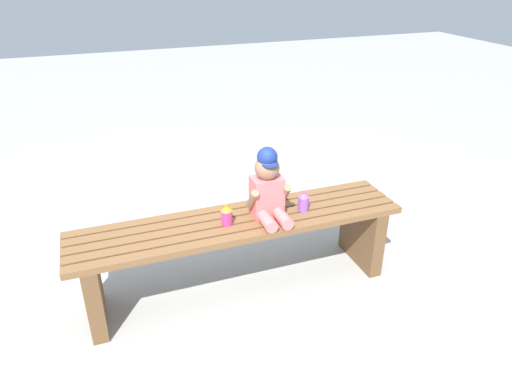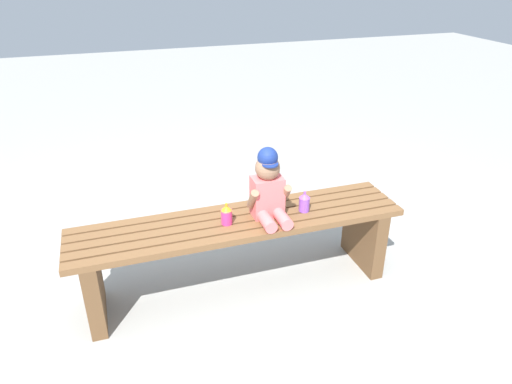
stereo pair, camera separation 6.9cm
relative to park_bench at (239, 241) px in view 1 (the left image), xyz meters
name	(u,v)px [view 1 (the left image)]	position (x,y,z in m)	size (l,w,h in m)	color
ground_plane	(240,286)	(0.00, 0.00, -0.32)	(16.00, 16.00, 0.00)	#999993
park_bench	(239,241)	(0.00, 0.00, 0.00)	(1.86, 0.39, 0.46)	brown
child_figure	(268,188)	(0.16, -0.02, 0.32)	(0.23, 0.27, 0.40)	#E56666
sippy_cup_left	(227,215)	(-0.08, -0.02, 0.20)	(0.06, 0.06, 0.12)	#E5337F
sippy_cup_right	(304,201)	(0.38, -0.02, 0.20)	(0.06, 0.06, 0.12)	#8C4CCC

